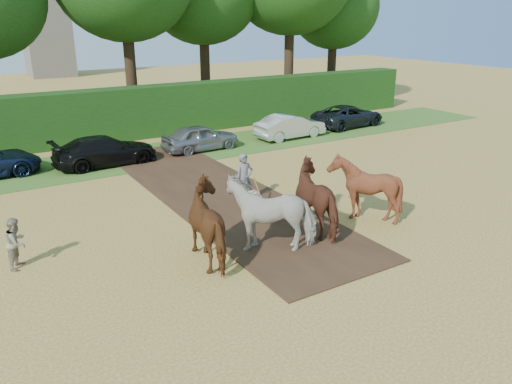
# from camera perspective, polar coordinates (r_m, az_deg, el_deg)

# --- Properties ---
(ground) EXTENTS (120.00, 120.00, 0.00)m
(ground) POSITION_cam_1_polar(r_m,az_deg,el_deg) (14.55, 2.74, -9.17)
(ground) COLOR gold
(ground) RESTS_ON ground
(earth_strip) EXTENTS (4.50, 17.00, 0.05)m
(earth_strip) POSITION_cam_1_polar(r_m,az_deg,el_deg) (20.77, -4.70, -0.10)
(earth_strip) COLOR #472D1C
(earth_strip) RESTS_ON ground
(grass_verge) EXTENTS (50.00, 5.00, 0.03)m
(grass_verge) POSITION_cam_1_polar(r_m,az_deg,el_deg) (26.49, -14.56, 3.66)
(grass_verge) COLOR #38601E
(grass_verge) RESTS_ON ground
(hedgerow) EXTENTS (46.00, 1.60, 3.00)m
(hedgerow) POSITION_cam_1_polar(r_m,az_deg,el_deg) (30.39, -17.42, 8.27)
(hedgerow) COLOR #14380F
(hedgerow) RESTS_ON ground
(spectator_near) EXTENTS (0.89, 0.94, 1.54)m
(spectator_near) POSITION_cam_1_polar(r_m,az_deg,el_deg) (16.09, -25.67, -5.24)
(spectator_near) COLOR #B6AC8F
(spectator_near) RESTS_ON ground
(plough_team) EXTENTS (7.81, 5.50, 2.35)m
(plough_team) POSITION_cam_1_polar(r_m,az_deg,el_deg) (16.37, 4.52, -1.33)
(plough_team) COLOR #5C2917
(plough_team) RESTS_ON ground
(parked_cars) EXTENTS (31.64, 3.29, 1.46)m
(parked_cars) POSITION_cam_1_polar(r_m,az_deg,el_deg) (26.88, -10.28, 5.75)
(parked_cars) COLOR silver
(parked_cars) RESTS_ON ground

